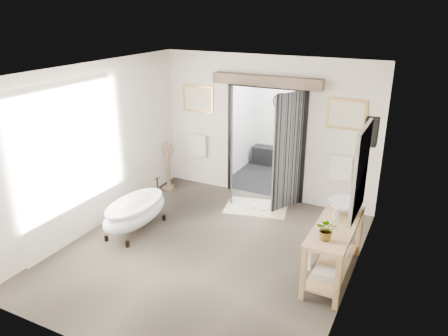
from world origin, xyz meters
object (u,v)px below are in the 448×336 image
at_px(basin, 345,207).
at_px(clawfoot_tub, 135,211).
at_px(rug, 256,207).
at_px(vanity, 332,246).

bearing_deg(basin, clawfoot_tub, -152.93).
height_order(clawfoot_tub, rug, clawfoot_tub).
bearing_deg(rug, clawfoot_tub, -131.18).
bearing_deg(basin, rug, 165.22).
height_order(rug, basin, basin).
distance_m(clawfoot_tub, basin, 3.57).
distance_m(clawfoot_tub, rug, 2.41).
bearing_deg(vanity, rug, 138.61).
distance_m(vanity, basin, 0.63).
bearing_deg(basin, vanity, -78.24).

